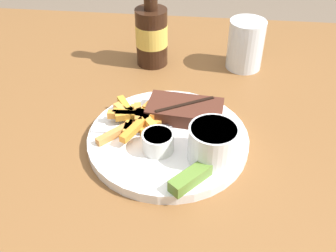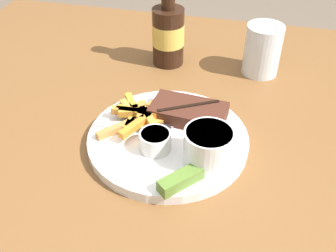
# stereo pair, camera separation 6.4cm
# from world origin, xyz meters

# --- Properties ---
(dining_table) EXTENTS (1.20, 1.07, 0.77)m
(dining_table) POSITION_xyz_m (0.00, 0.00, 0.68)
(dining_table) COLOR brown
(dining_table) RESTS_ON ground_plane
(dinner_plate) EXTENTS (0.27, 0.27, 0.02)m
(dinner_plate) POSITION_xyz_m (0.00, 0.00, 0.77)
(dinner_plate) COLOR white
(dinner_plate) RESTS_ON dining_table
(steak_portion) EXTENTS (0.14, 0.08, 0.03)m
(steak_portion) POSITION_xyz_m (0.02, 0.05, 0.80)
(steak_portion) COLOR #472319
(steak_portion) RESTS_ON dinner_plate
(fries_pile) EXTENTS (0.12, 0.13, 0.02)m
(fries_pile) POSITION_xyz_m (-0.06, 0.03, 0.80)
(fries_pile) COLOR orange
(fries_pile) RESTS_ON dinner_plate
(coleslaw_cup) EXTENTS (0.08, 0.08, 0.06)m
(coleslaw_cup) POSITION_xyz_m (0.07, -0.05, 0.82)
(coleslaw_cup) COLOR white
(coleslaw_cup) RESTS_ON dinner_plate
(dipping_sauce_cup) EXTENTS (0.05, 0.05, 0.03)m
(dipping_sauce_cup) POSITION_xyz_m (-0.01, -0.04, 0.80)
(dipping_sauce_cup) COLOR silver
(dipping_sauce_cup) RESTS_ON dinner_plate
(pickle_spear) EXTENTS (0.07, 0.08, 0.02)m
(pickle_spear) POSITION_xyz_m (0.05, -0.10, 0.79)
(pickle_spear) COLOR #567A2D
(pickle_spear) RESTS_ON dinner_plate
(fork_utensil) EXTENTS (0.13, 0.02, 0.00)m
(fork_utensil) POSITION_xyz_m (-0.07, -0.00, 0.79)
(fork_utensil) COLOR #B7B7BC
(fork_utensil) RESTS_ON dinner_plate
(knife_utensil) EXTENTS (0.03, 0.17, 0.01)m
(knife_utensil) POSITION_xyz_m (-0.01, 0.03, 0.79)
(knife_utensil) COLOR #B7B7BC
(knife_utensil) RESTS_ON dinner_plate
(beer_bottle) EXTENTS (0.07, 0.07, 0.20)m
(beer_bottle) POSITION_xyz_m (-0.06, 0.27, 0.84)
(beer_bottle) COLOR black
(beer_bottle) RESTS_ON dining_table
(drinking_glass) EXTENTS (0.08, 0.08, 0.11)m
(drinking_glass) POSITION_xyz_m (0.14, 0.27, 0.82)
(drinking_glass) COLOR silver
(drinking_glass) RESTS_ON dining_table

